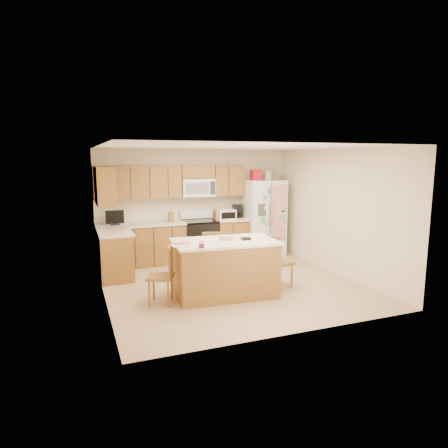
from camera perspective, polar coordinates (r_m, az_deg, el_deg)
name	(u,v)px	position (r m, az deg, el deg)	size (l,w,h in m)	color
ground	(231,284)	(7.47, 1.07, -8.60)	(4.50, 4.50, 0.00)	tan
room_shell	(232,207)	(7.16, 1.11, 2.43)	(4.60, 4.60, 2.52)	beige
cabinetry	(158,224)	(8.66, -9.45, 0.01)	(3.36, 1.56, 2.15)	#8E5F33
stove	(200,239)	(9.12, -3.50, -2.22)	(0.76, 0.65, 1.13)	black
refrigerator	(263,217)	(9.57, 5.59, 1.02)	(0.90, 0.79, 2.04)	white
island	(225,268)	(6.78, 0.14, -6.27)	(1.84, 1.12, 1.04)	#8E5F33
windsor_chair_left	(162,276)	(6.46, -8.86, -7.36)	(0.53, 0.54, 0.97)	#8E5F33
windsor_chair_back	(213,258)	(7.50, -1.65, -4.85)	(0.51, 0.50, 0.98)	#8E5F33
windsor_chair_right	(279,262)	(7.31, 7.83, -5.42)	(0.45, 0.47, 0.96)	#8E5F33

